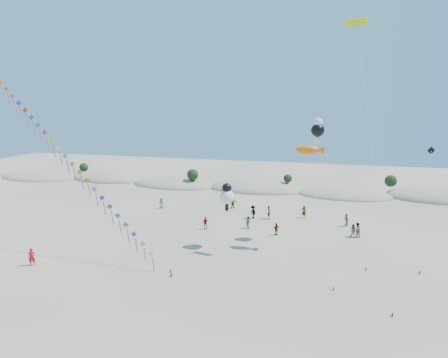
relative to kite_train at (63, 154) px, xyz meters
The scene contains 10 objects.
ground 20.85m from the kite_train, 34.56° to the right, with size 160.00×160.00×0.00m, color gray.
dune_ridge 39.80m from the kite_train, 65.65° to the left, with size 145.30×11.49×5.57m.
kite_train is the anchor object (origin of this frame).
fish_kite 26.41m from the kite_train, 16.17° to the left, with size 4.38×10.49×11.52m.
cartoon_kite_low 18.07m from the kite_train, 17.31° to the left, with size 4.42×8.86×7.30m.
cartoon_kite_high 28.19m from the kite_train, 21.99° to the left, with size 6.32×8.96×14.30m.
parafoil_kite 32.70m from the kite_train, 13.65° to the left, with size 4.17×13.65×24.13m.
dark_kite 38.73m from the kite_train, 13.21° to the left, with size 2.60×8.96×11.28m.
flyer_foreground 10.90m from the kite_train, 99.73° to the right, with size 0.65×0.43×1.79m, color red.
beachgoers 27.20m from the kite_train, 36.98° to the left, with size 29.16×11.72×1.88m.
Camera 1 is at (11.77, -23.61, 15.82)m, focal length 30.00 mm.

